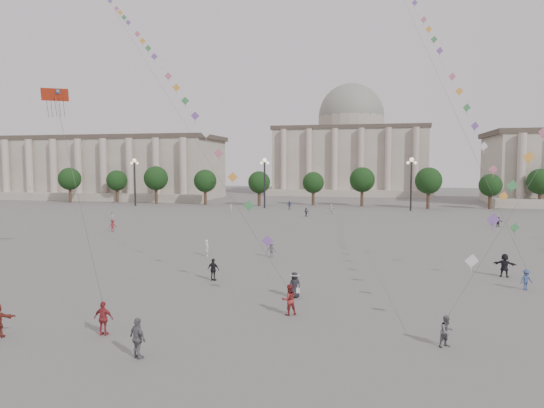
# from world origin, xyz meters

# --- Properties ---
(ground) EXTENTS (360.00, 360.00, 0.00)m
(ground) POSITION_xyz_m (0.00, 0.00, 0.00)
(ground) COLOR #5E5B59
(ground) RESTS_ON ground
(hall_west) EXTENTS (84.00, 26.22, 17.20)m
(hall_west) POSITION_xyz_m (-75.00, 93.89, 8.43)
(hall_west) COLOR gray
(hall_west) RESTS_ON ground
(hall_central) EXTENTS (48.30, 34.30, 35.50)m
(hall_central) POSITION_xyz_m (0.00, 129.22, 14.23)
(hall_central) COLOR gray
(hall_central) RESTS_ON ground
(tree_row) EXTENTS (137.12, 5.12, 8.00)m
(tree_row) POSITION_xyz_m (0.00, 78.00, 5.39)
(tree_row) COLOR #3C2B1E
(tree_row) RESTS_ON ground
(lamp_post_far_west) EXTENTS (2.00, 0.90, 10.65)m
(lamp_post_far_west) POSITION_xyz_m (-45.00, 70.00, 7.35)
(lamp_post_far_west) COLOR #262628
(lamp_post_far_west) RESTS_ON ground
(lamp_post_mid_west) EXTENTS (2.00, 0.90, 10.65)m
(lamp_post_mid_west) POSITION_xyz_m (-15.00, 70.00, 7.35)
(lamp_post_mid_west) COLOR #262628
(lamp_post_mid_west) RESTS_ON ground
(lamp_post_mid_east) EXTENTS (2.00, 0.90, 10.65)m
(lamp_post_mid_east) POSITION_xyz_m (15.00, 70.00, 7.35)
(lamp_post_mid_east) COLOR #262628
(lamp_post_mid_east) RESTS_ON ground
(person_crowd_0) EXTENTS (1.10, 0.95, 1.77)m
(person_crowd_0) POSITION_xyz_m (-9.29, 68.00, 0.89)
(person_crowd_0) COLOR navy
(person_crowd_0) RESTS_ON ground
(person_crowd_1) EXTENTS (0.89, 0.92, 1.49)m
(person_crowd_1) POSITION_xyz_m (-34.47, 42.17, 0.74)
(person_crowd_1) COLOR silver
(person_crowd_1) RESTS_ON ground
(person_crowd_2) EXTENTS (1.12, 1.20, 1.62)m
(person_crowd_2) POSITION_xyz_m (-27.15, 29.66, 0.81)
(person_crowd_2) COLOR maroon
(person_crowd_2) RESTS_ON ground
(person_crowd_3) EXTENTS (1.87, 1.09, 1.92)m
(person_crowd_3) POSITION_xyz_m (18.31, 11.55, 0.96)
(person_crowd_3) COLOR black
(person_crowd_3) RESTS_ON ground
(person_crowd_4) EXTENTS (1.81, 1.31, 1.89)m
(person_crowd_4) POSITION_xyz_m (-0.08, 60.73, 0.95)
(person_crowd_4) COLOR silver
(person_crowd_4) RESTS_ON ground
(person_crowd_6) EXTENTS (1.08, 0.74, 1.54)m
(person_crowd_6) POSITION_xyz_m (-1.93, 15.82, 0.77)
(person_crowd_6) COLOR #58595C
(person_crowd_6) RESTS_ON ground
(person_crowd_9) EXTENTS (1.44, 0.85, 1.48)m
(person_crowd_9) POSITION_xyz_m (25.85, 46.29, 0.74)
(person_crowd_9) COLOR black
(person_crowd_9) RESTS_ON ground
(person_crowd_10) EXTENTS (0.55, 0.65, 1.51)m
(person_crowd_10) POSITION_xyz_m (-19.57, 60.56, 0.75)
(person_crowd_10) COLOR silver
(person_crowd_10) RESTS_ON ground
(person_crowd_12) EXTENTS (1.33, 1.43, 1.60)m
(person_crowd_12) POSITION_xyz_m (-3.92, 54.80, 0.80)
(person_crowd_12) COLOR slate
(person_crowd_12) RESTS_ON ground
(person_crowd_13) EXTENTS (0.62, 0.71, 1.64)m
(person_crowd_13) POSITION_xyz_m (-8.37, 15.20, 0.82)
(person_crowd_13) COLOR white
(person_crowd_13) RESTS_ON ground
(tourist_0) EXTENTS (1.08, 0.48, 1.82)m
(tourist_0) POSITION_xyz_m (-6.06, -7.49, 0.91)
(tourist_0) COLOR maroon
(tourist_0) RESTS_ON ground
(tourist_3) EXTENTS (1.22, 0.98, 1.94)m
(tourist_3) POSITION_xyz_m (-2.77, -10.00, 0.97)
(tourist_3) COLOR slate
(tourist_3) RESTS_ON ground
(tourist_4) EXTENTS (1.09, 0.63, 1.74)m
(tourist_4) POSITION_xyz_m (-4.36, 5.44, 0.87)
(tourist_4) COLOR black
(tourist_4) RESTS_ON ground
(kite_flyer_0) EXTENTS (1.14, 1.06, 1.87)m
(kite_flyer_0) POSITION_xyz_m (2.97, -1.97, 0.94)
(kite_flyer_0) COLOR maroon
(kite_flyer_0) RESTS_ON ground
(kite_flyer_1) EXTENTS (1.13, 0.94, 1.52)m
(kite_flyer_1) POSITION_xyz_m (18.77, 7.37, 0.76)
(kite_flyer_1) COLOR #354C79
(kite_flyer_1) RESTS_ON ground
(kite_flyer_2) EXTENTS (0.97, 0.93, 1.58)m
(kite_flyer_2) POSITION_xyz_m (11.53, -5.47, 0.79)
(kite_flyer_2) COLOR #5A595D
(kite_flyer_2) RESTS_ON ground
(hat_person) EXTENTS (1.03, 0.95, 1.76)m
(hat_person) POSITION_xyz_m (2.68, 1.89, 0.91)
(hat_person) COLOR black
(hat_person) RESTS_ON ground
(dragon_kite) EXTENTS (7.66, 8.15, 23.91)m
(dragon_kite) POSITION_xyz_m (-18.99, 7.07, 14.26)
(dragon_kite) COLOR #AE2A12
(dragon_kite) RESTS_ON ground
(kite_train_west) EXTENTS (41.06, 49.40, 76.33)m
(kite_train_west) POSITION_xyz_m (-18.92, 24.73, 22.38)
(kite_train_west) COLOR #3F3F3F
(kite_train_west) RESTS_ON ground
(kite_train_mid) EXTENTS (12.04, 51.05, 72.19)m
(kite_train_mid) POSITION_xyz_m (12.73, 34.58, 28.06)
(kite_train_mid) COLOR #3F3F3F
(kite_train_mid) RESTS_ON ground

